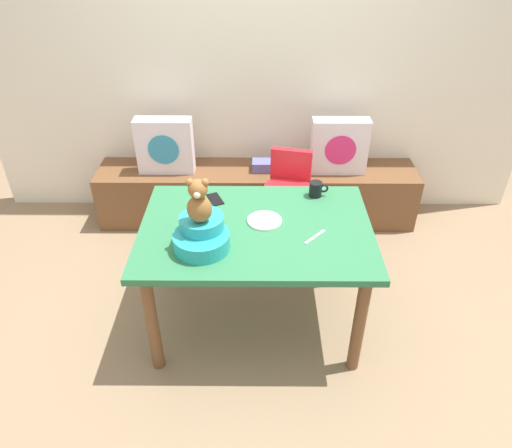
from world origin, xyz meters
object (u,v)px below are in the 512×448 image
at_px(highchair, 288,191).
at_px(ketchup_bottle, 198,201).
at_px(pillow_floral_right, 339,146).
at_px(coffee_mug, 316,189).
at_px(book_stack, 265,165).
at_px(infant_seat_teal, 202,235).
at_px(dining_table, 256,241).
at_px(teddy_bear, 199,202).
at_px(dinner_plate_near, 264,221).
at_px(pillow_floral_left, 165,146).
at_px(cell_phone, 215,199).

height_order(highchair, ketchup_bottle, ketchup_bottle).
xyz_separation_m(pillow_floral_right, coffee_mug, (-0.27, -0.85, 0.11)).
height_order(book_stack, infant_seat_teal, infant_seat_teal).
height_order(dining_table, teddy_bear, teddy_bear).
relative_size(pillow_floral_right, coffee_mug, 3.67).
height_order(pillow_floral_right, dinner_plate_near, pillow_floral_right).
bearing_deg(dining_table, pillow_floral_left, 121.22).
bearing_deg(pillow_floral_left, dinner_plate_near, -55.88).
relative_size(book_stack, teddy_bear, 0.80).
bearing_deg(cell_phone, coffee_mug, -18.54).
distance_m(highchair, infant_seat_teal, 1.12).
relative_size(pillow_floral_right, ketchup_bottle, 2.38).
relative_size(teddy_bear, cell_phone, 1.74).
relative_size(pillow_floral_left, cell_phone, 3.06).
distance_m(infant_seat_teal, ketchup_bottle, 0.32).
xyz_separation_m(dining_table, cell_phone, (-0.25, 0.29, 0.11)).
bearing_deg(coffee_mug, pillow_floral_right, 72.16).
bearing_deg(dinner_plate_near, infant_seat_teal, -145.11).
bearing_deg(ketchup_bottle, dinner_plate_near, -11.25).
bearing_deg(ketchup_bottle, book_stack, 69.57).
height_order(highchair, coffee_mug, coffee_mug).
bearing_deg(cell_phone, infant_seat_teal, -117.25).
xyz_separation_m(pillow_floral_left, teddy_bear, (0.44, -1.37, 0.34)).
bearing_deg(infant_seat_teal, pillow_floral_right, 55.85).
distance_m(pillow_floral_right, highchair, 0.61).
bearing_deg(teddy_bear, ketchup_bottle, 99.74).
distance_m(pillow_floral_right, teddy_bear, 1.69).
bearing_deg(highchair, ketchup_bottle, -131.28).
height_order(pillow_floral_left, highchair, pillow_floral_left).
bearing_deg(infant_seat_teal, coffee_mug, 38.53).
distance_m(book_stack, coffee_mug, 0.97).
bearing_deg(infant_seat_teal, dinner_plate_near, 34.89).
relative_size(dining_table, cell_phone, 9.17).
distance_m(book_stack, highchair, 0.47).
bearing_deg(book_stack, cell_phone, -108.99).
relative_size(pillow_floral_left, infant_seat_teal, 1.33).
xyz_separation_m(infant_seat_teal, ketchup_bottle, (-0.05, 0.31, 0.02)).
bearing_deg(book_stack, pillow_floral_left, -178.47).
height_order(teddy_bear, coffee_mug, teddy_bear).
distance_m(highchair, dinner_plate_near, 0.78).
xyz_separation_m(teddy_bear, ketchup_bottle, (-0.05, 0.31, -0.19)).
bearing_deg(cell_phone, dinner_plate_near, -61.45).
relative_size(book_stack, coffee_mug, 1.67).
distance_m(teddy_bear, cell_phone, 0.55).
relative_size(dining_table, coffee_mug, 11.00).
bearing_deg(teddy_bear, coffee_mug, 38.56).
distance_m(highchair, cell_phone, 0.72).
height_order(pillow_floral_right, highchair, pillow_floral_right).
bearing_deg(cell_phone, book_stack, 47.70).
xyz_separation_m(book_stack, dining_table, (-0.06, -1.21, 0.14)).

